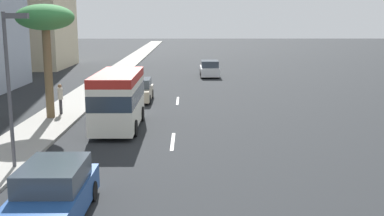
{
  "coord_description": "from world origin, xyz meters",
  "views": [
    {
      "loc": [
        -4.95,
        -0.72,
        5.77
      ],
      "look_at": [
        17.05,
        -0.92,
        1.52
      ],
      "focal_mm": 43.53,
      "sensor_mm": 36.0,
      "label": 1
    }
  ],
  "objects": [
    {
      "name": "lane_stripe_mid",
      "position": [
        16.49,
        0.0,
        0.01
      ],
      "size": [
        3.2,
        0.16,
        0.01
      ],
      "primitive_type": "cube",
      "color": "silver",
      "rests_on": "ground_plane"
    },
    {
      "name": "minibus_fourth",
      "position": [
        19.21,
        2.94,
        1.64
      ],
      "size": [
        6.08,
        2.3,
        2.99
      ],
      "rotation": [
        0.0,
        0.0,
        3.14
      ],
      "color": "silver",
      "rests_on": "ground_plane"
    },
    {
      "name": "pedestrian_mid_block",
      "position": [
        22.39,
        6.87,
        1.15
      ],
      "size": [
        0.39,
        0.36,
        1.8
      ],
      "rotation": [
        0.0,
        0.0,
        0.58
      ],
      "color": "#333338",
      "rests_on": "sidewalk_right"
    },
    {
      "name": "street_lamp",
      "position": [
        12.32,
        5.86,
        3.84
      ],
      "size": [
        0.24,
        0.97,
        5.86
      ],
      "color": "#4C4C51",
      "rests_on": "sidewalk_right"
    },
    {
      "name": "car_lead",
      "position": [
        41.55,
        -2.92,
        0.77
      ],
      "size": [
        4.34,
        1.9,
        1.63
      ],
      "color": "white",
      "rests_on": "ground_plane"
    },
    {
      "name": "sidewalk_right",
      "position": [
        31.5,
        6.98,
        0.07
      ],
      "size": [
        162.0,
        2.81,
        0.15
      ],
      "primitive_type": "cube",
      "color": "#9E9B93",
      "rests_on": "ground_plane"
    },
    {
      "name": "lane_stripe_far",
      "position": [
        27.57,
        0.0,
        0.01
      ],
      "size": [
        3.2,
        0.16,
        0.01
      ],
      "primitive_type": "cube",
      "color": "silver",
      "rests_on": "ground_plane"
    },
    {
      "name": "ground_plane",
      "position": [
        31.5,
        0.0,
        0.0
      ],
      "size": [
        198.0,
        198.0,
        0.0
      ],
      "primitive_type": "plane",
      "color": "#26282B"
    },
    {
      "name": "car_second",
      "position": [
        27.61,
        2.78,
        0.75
      ],
      "size": [
        4.01,
        1.92,
        1.57
      ],
      "rotation": [
        0.0,
        0.0,
        3.14
      ],
      "color": "beige",
      "rests_on": "ground_plane"
    },
    {
      "name": "car_third",
      "position": [
        7.87,
        3.21,
        0.77
      ],
      "size": [
        4.54,
        1.94,
        1.62
      ],
      "rotation": [
        0.0,
        0.0,
        3.14
      ],
      "color": "#1E478C",
      "rests_on": "ground_plane"
    },
    {
      "name": "palm_tree",
      "position": [
        21.36,
        7.19,
        5.61
      ],
      "size": [
        3.2,
        3.2,
        6.4
      ],
      "color": "brown",
      "rests_on": "sidewalk_right"
    }
  ]
}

